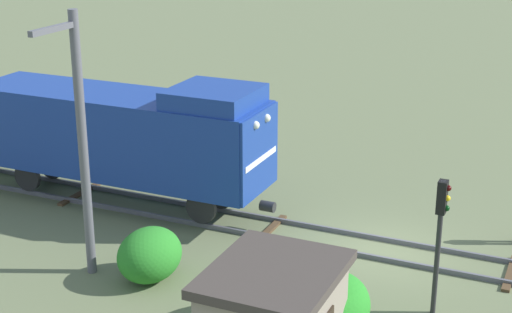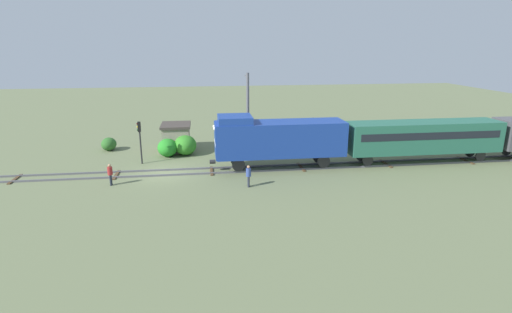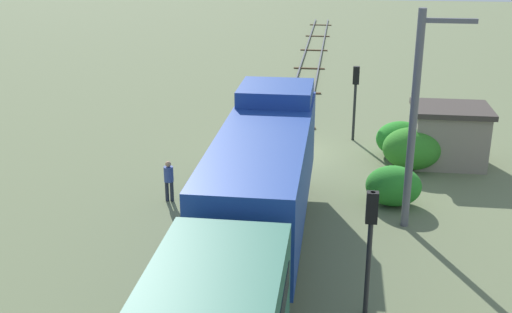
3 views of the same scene
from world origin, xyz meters
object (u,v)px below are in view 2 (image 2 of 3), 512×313
(locomotive, at_px, (278,138))
(worker_by_signal, at_px, (249,174))
(passenger_car_leading, at_px, (423,136))
(traffic_signal_mid, at_px, (313,130))
(relay_hut, at_px, (176,137))
(traffic_signal_near, at_px, (140,135))
(worker_near_track, at_px, (110,173))
(catenary_mast, at_px, (248,112))

(locomotive, height_order, worker_by_signal, locomotive)
(passenger_car_leading, xyz_separation_m, traffic_signal_mid, (-3.40, -9.30, 0.12))
(relay_hut, bearing_deg, passenger_car_leading, 71.45)
(traffic_signal_near, height_order, worker_near_track, traffic_signal_near)
(passenger_car_leading, distance_m, traffic_signal_near, 25.48)
(traffic_signal_near, xyz_separation_m, worker_near_track, (5.60, -1.56, -1.70))
(traffic_signal_near, bearing_deg, passenger_car_leading, 82.78)
(locomotive, relative_size, passenger_car_leading, 0.83)
(passenger_car_leading, bearing_deg, traffic_signal_near, -97.22)
(traffic_signal_near, height_order, traffic_signal_mid, traffic_signal_near)
(passenger_car_leading, distance_m, worker_near_track, 26.99)
(traffic_signal_near, height_order, catenary_mast, catenary_mast)
(passenger_car_leading, height_order, worker_near_track, passenger_car_leading)
(relay_hut, bearing_deg, traffic_signal_near, -34.22)
(locomotive, xyz_separation_m, traffic_signal_near, (-3.20, -11.94, -0.07))
(worker_by_signal, bearing_deg, catenary_mast, -179.77)
(traffic_signal_near, bearing_deg, locomotive, 75.00)
(worker_near_track, bearing_deg, relay_hut, -77.27)
(catenary_mast, distance_m, relay_hut, 7.95)
(worker_near_track, xyz_separation_m, relay_hut, (-9.90, 4.49, 0.40))
(worker_near_track, bearing_deg, passenger_car_leading, -137.79)
(worker_near_track, xyz_separation_m, worker_by_signal, (1.80, 10.47, 0.00))
(passenger_car_leading, relative_size, worker_by_signal, 8.24)
(locomotive, distance_m, passenger_car_leading, 13.34)
(locomotive, distance_m, worker_near_track, 13.83)
(passenger_car_leading, height_order, relay_hut, passenger_car_leading)
(catenary_mast, bearing_deg, traffic_signal_near, -79.40)
(traffic_signal_near, xyz_separation_m, worker_by_signal, (7.40, 8.91, -1.70))
(traffic_signal_near, relative_size, relay_hut, 1.10)
(traffic_signal_mid, xyz_separation_m, worker_by_signal, (7.60, -7.07, -1.65))
(catenary_mast, height_order, relay_hut, catenary_mast)
(worker_by_signal, height_order, catenary_mast, catenary_mast)
(locomotive, height_order, worker_near_track, locomotive)
(passenger_car_leading, height_order, traffic_signal_near, traffic_signal_near)
(worker_by_signal, bearing_deg, traffic_signal_near, -123.05)
(locomotive, bearing_deg, worker_near_track, -79.92)
(locomotive, distance_m, traffic_signal_near, 12.36)
(traffic_signal_near, distance_m, traffic_signal_mid, 15.98)
(traffic_signal_near, distance_m, worker_near_track, 6.06)
(passenger_car_leading, xyz_separation_m, traffic_signal_near, (-3.20, -25.28, 0.18))
(locomotive, bearing_deg, traffic_signal_mid, 130.08)
(worker_near_track, height_order, relay_hut, relay_hut)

